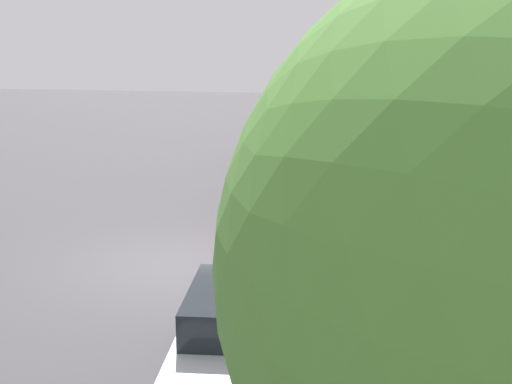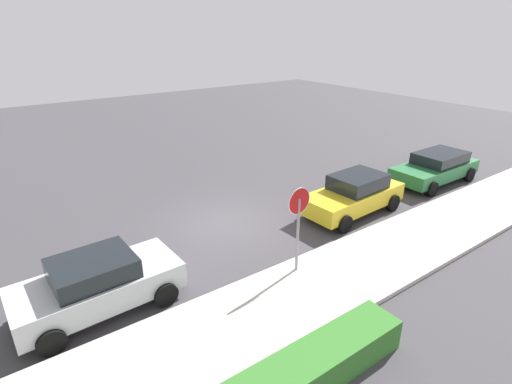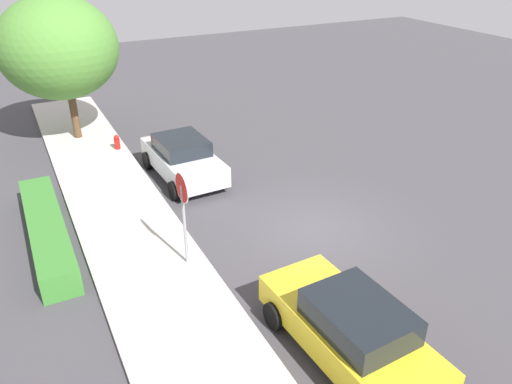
{
  "view_description": "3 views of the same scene",
  "coord_description": "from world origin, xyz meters",
  "px_view_note": "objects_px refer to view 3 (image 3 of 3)",
  "views": [
    {
      "loc": [
        14.61,
        3.63,
        5.18
      ],
      "look_at": [
        -0.42,
        1.68,
        1.46
      ],
      "focal_mm": 55.0,
      "sensor_mm": 36.0,
      "label": 1
    },
    {
      "loc": [
        6.59,
        11.34,
        6.74
      ],
      "look_at": [
        -0.75,
        1.08,
        1.44
      ],
      "focal_mm": 28.0,
      "sensor_mm": 36.0,
      "label": 2
    },
    {
      "loc": [
        -10.46,
        7.25,
        7.88
      ],
      "look_at": [
        0.63,
        1.6,
        1.29
      ],
      "focal_mm": 35.0,
      "sensor_mm": 36.0,
      "label": 3
    }
  ],
  "objects_px": {
    "stop_sign": "(183,204)",
    "parked_car_silver": "(183,158)",
    "street_tree_near_corner": "(58,48)",
    "parked_car_yellow": "(350,329)",
    "fire_hydrant": "(117,144)"
  },
  "relations": [
    {
      "from": "stop_sign",
      "to": "fire_hydrant",
      "type": "relative_size",
      "value": 3.8
    },
    {
      "from": "stop_sign",
      "to": "parked_car_silver",
      "type": "relative_size",
      "value": 0.66
    },
    {
      "from": "stop_sign",
      "to": "parked_car_silver",
      "type": "xyz_separation_m",
      "value": [
        5.09,
        -1.72,
        -1.11
      ]
    },
    {
      "from": "street_tree_near_corner",
      "to": "stop_sign",
      "type": "bearing_deg",
      "value": -173.64
    },
    {
      "from": "stop_sign",
      "to": "street_tree_near_corner",
      "type": "bearing_deg",
      "value": 6.36
    },
    {
      "from": "parked_car_yellow",
      "to": "fire_hydrant",
      "type": "height_order",
      "value": "parked_car_yellow"
    },
    {
      "from": "parked_car_yellow",
      "to": "stop_sign",
      "type": "bearing_deg",
      "value": 22.59
    },
    {
      "from": "parked_car_silver",
      "to": "street_tree_near_corner",
      "type": "height_order",
      "value": "street_tree_near_corner"
    },
    {
      "from": "parked_car_yellow",
      "to": "fire_hydrant",
      "type": "xyz_separation_m",
      "value": [
        12.95,
        1.71,
        -0.4
      ]
    },
    {
      "from": "street_tree_near_corner",
      "to": "fire_hydrant",
      "type": "height_order",
      "value": "street_tree_near_corner"
    },
    {
      "from": "stop_sign",
      "to": "parked_car_silver",
      "type": "height_order",
      "value": "stop_sign"
    },
    {
      "from": "street_tree_near_corner",
      "to": "parked_car_yellow",
      "type": "bearing_deg",
      "value": -168.57
    },
    {
      "from": "parked_car_silver",
      "to": "street_tree_near_corner",
      "type": "relative_size",
      "value": 0.71
    },
    {
      "from": "street_tree_near_corner",
      "to": "fire_hydrant",
      "type": "bearing_deg",
      "value": -147.62
    },
    {
      "from": "stop_sign",
      "to": "street_tree_near_corner",
      "type": "distance_m",
      "value": 10.81
    }
  ]
}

